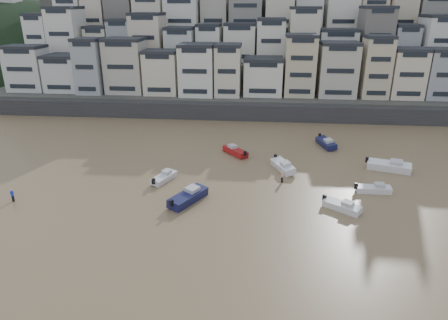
# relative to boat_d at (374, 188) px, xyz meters

# --- Properties ---
(harbor_wall) EXTENTS (140.00, 3.00, 3.50)m
(harbor_wall) POSITION_rel_boat_d_xyz_m (-16.87, 34.94, 1.06)
(harbor_wall) COLOR #38383A
(harbor_wall) RESTS_ON ground
(hillside) EXTENTS (141.04, 66.00, 50.00)m
(hillside) POSITION_rel_boat_d_xyz_m (-12.13, 74.78, 12.32)
(hillside) COLOR #4C4C47
(hillside) RESTS_ON ground
(headland) EXTENTS (216.00, 135.00, 53.33)m
(headland) POSITION_rel_boat_d_xyz_m (-121.86, 104.94, -0.67)
(headland) COLOR black
(headland) RESTS_ON ground
(boat_d) EXTENTS (5.05, 1.70, 1.37)m
(boat_d) POSITION_rel_boat_d_xyz_m (0.00, 0.00, 0.00)
(boat_d) COLOR silver
(boat_d) RESTS_ON ground
(boat_f) EXTENTS (3.52, 5.35, 1.39)m
(boat_f) POSITION_rel_boat_d_xyz_m (-29.29, 1.00, 0.01)
(boat_f) COLOR silver
(boat_f) RESTS_ON ground
(boat_i) EXTENTS (3.61, 6.39, 1.66)m
(boat_i) POSITION_rel_boat_d_xyz_m (-3.80, 18.42, 0.14)
(boat_i) COLOR #141740
(boat_i) RESTS_ON ground
(boat_g) EXTENTS (7.31, 4.22, 1.89)m
(boat_g) POSITION_rel_boat_d_xyz_m (4.24, 8.07, 0.26)
(boat_g) COLOR white
(boat_g) RESTS_ON ground
(boat_c) EXTENTS (5.22, 7.03, 1.85)m
(boat_c) POSITION_rel_boat_d_xyz_m (-24.65, -5.10, 0.24)
(boat_c) COLOR #161946
(boat_c) RESTS_ON ground
(boat_b) EXTENTS (5.17, 4.40, 1.41)m
(boat_b) POSITION_rel_boat_d_xyz_m (-5.21, -5.51, 0.02)
(boat_b) COLOR silver
(boat_b) RESTS_ON ground
(boat_e) EXTENTS (4.19, 6.33, 1.65)m
(boat_e) POSITION_rel_boat_d_xyz_m (-11.98, 6.65, 0.14)
(boat_e) COLOR silver
(boat_e) RESTS_ON ground
(boat_h) EXTENTS (5.14, 5.59, 1.56)m
(boat_h) POSITION_rel_boat_d_xyz_m (-19.76, 12.87, 0.10)
(boat_h) COLOR maroon
(boat_h) RESTS_ON ground
(person_blue) EXTENTS (0.44, 0.44, 1.74)m
(person_blue) POSITION_rel_boat_d_xyz_m (-47.33, -7.15, 0.18)
(person_blue) COLOR blue
(person_blue) RESTS_ON ground
(person_pink) EXTENTS (0.44, 0.44, 1.74)m
(person_pink) POSITION_rel_boat_d_xyz_m (-12.29, 2.14, 0.18)
(person_pink) COLOR #C68B93
(person_pink) RESTS_ON ground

